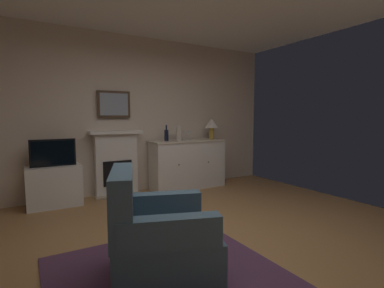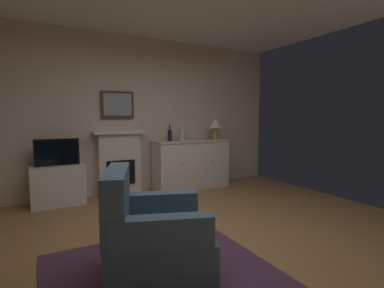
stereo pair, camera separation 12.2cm
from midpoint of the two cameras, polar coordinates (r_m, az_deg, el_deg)
The scene contains 14 objects.
ground_plane at distance 3.19m, azimuth 3.83°, elevation -20.22°, with size 5.62×5.26×0.10m, color #9E7042.
wall_rear at distance 5.24m, azimuth -12.27°, elevation 5.66°, with size 5.62×0.06×2.73m, color beige.
area_rug at distance 2.55m, azimuth -5.21°, elevation -25.74°, with size 1.84×1.95×0.02m, color #4C2D47.
fireplace_unit at distance 5.07m, azimuth -15.52°, elevation -3.68°, with size 0.87×0.30×1.10m.
framed_picture at distance 5.06m, azimuth -15.93°, elevation 7.58°, with size 0.55×0.04×0.45m.
sideboard_cabinet at distance 5.40m, azimuth -1.50°, elevation -4.00°, with size 1.43×0.49×0.90m.
table_lamp at distance 5.61m, azimuth 3.28°, elevation 3.81°, with size 0.26×0.26×0.40m.
wine_bottle at distance 5.18m, azimuth -5.78°, elevation 1.77°, with size 0.08×0.08×0.29m.
wine_glass_left at distance 5.29m, azimuth -2.10°, elevation 2.02°, with size 0.07×0.07×0.16m.
wine_glass_center at distance 5.36m, azimuth -1.15°, elevation 2.07°, with size 0.07×0.07×0.16m.
vase_decorative at distance 5.20m, azimuth -3.28°, elevation 2.15°, with size 0.11×0.11×0.28m.
tv_cabinet at distance 4.81m, azimuth -26.34°, elevation -7.50°, with size 0.75×0.42×0.61m.
tv_set at distance 4.70m, azimuth -26.57°, elevation -1.57°, with size 0.62×0.07×0.40m.
armchair at distance 2.43m, azimuth -8.49°, elevation -17.53°, with size 1.01×0.98×0.92m.
Camera 1 is at (-1.67, -2.35, 1.32)m, focal length 26.84 mm.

